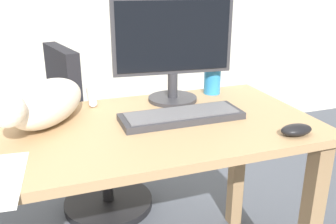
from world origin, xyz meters
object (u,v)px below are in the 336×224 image
office_chair (96,145)px  keyboard (181,115)px  water_bottle (213,67)px  monitor (173,46)px  computer_mouse (296,130)px  cat (44,103)px

office_chair → keyboard: size_ratio=2.05×
office_chair → water_bottle: bearing=-37.5°
water_bottle → keyboard: bearing=-134.4°
monitor → computer_mouse: 0.57m
cat → monitor: bearing=12.3°
office_chair → keyboard: bearing=-69.4°
office_chair → monitor: bearing=-55.7°
keyboard → computer_mouse: computer_mouse is taller
monitor → water_bottle: size_ratio=1.92×
computer_mouse → cat: bearing=154.7°
office_chair → cat: cat is taller
computer_mouse → water_bottle: bearing=96.3°
monitor → cat: (-0.50, -0.11, -0.15)m
office_chair → monitor: size_ratio=1.88×
water_bottle → cat: bearing=-168.0°
monitor → computer_mouse: (0.25, -0.47, -0.21)m
keyboard → computer_mouse: (0.30, -0.26, 0.00)m
cat → office_chair: bearing=65.8°
keyboard → computer_mouse: 0.39m
keyboard → computer_mouse: bearing=-40.8°
keyboard → office_chair: bearing=110.6°
keyboard → cat: (-0.46, 0.10, 0.07)m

